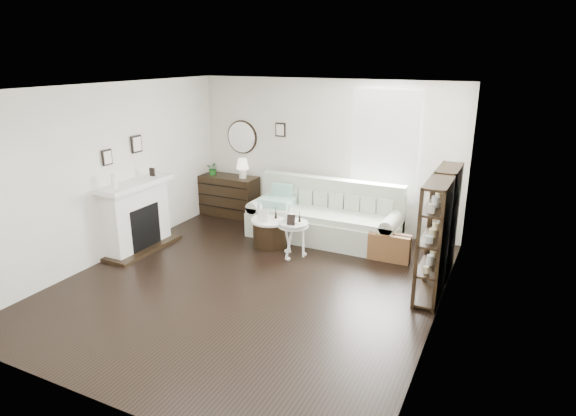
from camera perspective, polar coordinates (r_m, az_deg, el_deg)
The scene contains 18 objects.
room at distance 8.53m, azimuth 8.98°, elevation 7.41°, with size 5.50×5.50×5.50m.
fireplace at distance 8.26m, azimuth -17.40°, elevation -1.13°, with size 0.50×1.40×1.84m.
shelf_unit_far at distance 7.31m, azimuth 18.01°, elevation -1.45°, with size 0.30×0.80×1.60m.
shelf_unit_near at distance 6.47m, azimuth 16.82°, elevation -3.83°, with size 0.30×0.80×1.60m.
sofa at distance 8.42m, azimuth 4.40°, elevation -1.43°, with size 2.63×0.91×1.02m.
quilt at distance 8.56m, azimuth -1.25°, elevation 0.76°, with size 0.55×0.45×0.14m, color #248760.
suitcase at distance 7.71m, azimuth 11.92°, elevation -4.57°, with size 0.65×0.22×0.43m, color brown.
dresser at distance 9.71m, azimuth -7.08°, elevation 1.48°, with size 1.20×0.51×0.80m.
table_lamp at distance 9.38m, azimuth -5.40°, elevation 4.70°, with size 0.24×0.24×0.38m, color beige, non-canonical shape.
potted_plant at distance 9.70m, azimuth -8.85°, elevation 4.66°, with size 0.24×0.21×0.27m, color #195A1B.
drum_table at distance 8.15m, azimuth -2.04°, elevation -2.83°, with size 0.66×0.66×0.46m.
pedestal_table at distance 7.56m, azimuth 0.63°, elevation -2.06°, with size 0.48×0.48×0.58m.
eiffel_drum at distance 8.05m, azimuth -1.45°, elevation -0.66°, with size 0.11×0.11×0.19m, color black, non-canonical shape.
bottle_drum at distance 8.04m, azimuth -3.36°, elevation -0.23°, with size 0.08×0.08×0.32m, color silver.
card_frame_drum at distance 7.92m, azimuth -2.92°, elevation -0.94°, with size 0.15×0.01×0.20m, color silver.
eiffel_ped at distance 7.51m, azimuth 1.39°, elevation -1.15°, with size 0.09×0.09×0.16m, color black, non-canonical shape.
flask_ped at distance 7.55m, azimuth 0.12°, elevation -0.57°, with size 0.15×0.15×0.28m, color silver, non-canonical shape.
card_frame_ped at distance 7.40m, azimuth 0.36°, elevation -1.42°, with size 0.12×0.01×0.17m, color black.
Camera 1 is at (3.15, -5.34, 3.10)m, focal length 30.00 mm.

